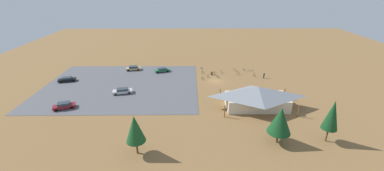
# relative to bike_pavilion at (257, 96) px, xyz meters

# --- Properties ---
(ground) EXTENTS (160.00, 160.00, 0.00)m
(ground) POSITION_rel_bike_pavilion_xyz_m (7.41, -15.58, -2.81)
(ground) COLOR olive
(ground) RESTS_ON ground
(parking_lot_asphalt) EXTENTS (40.64, 31.47, 0.05)m
(parking_lot_asphalt) POSITION_rel_bike_pavilion_xyz_m (33.20, -12.61, -2.78)
(parking_lot_asphalt) COLOR #56565B
(parking_lot_asphalt) RESTS_ON ground
(bike_pavilion) EXTENTS (15.59, 8.43, 5.03)m
(bike_pavilion) POSITION_rel_bike_pavilion_xyz_m (0.00, 0.00, 0.00)
(bike_pavilion) COLOR beige
(bike_pavilion) RESTS_ON ground
(trash_bin) EXTENTS (0.60, 0.60, 0.90)m
(trash_bin) POSITION_rel_bike_pavilion_xyz_m (8.20, -20.30, -2.36)
(trash_bin) COLOR brown
(trash_bin) RESTS_ON ground
(lot_sign) EXTENTS (0.56, 0.08, 2.20)m
(lot_sign) POSITION_rel_bike_pavilion_xyz_m (11.15, -20.93, -1.40)
(lot_sign) COLOR #99999E
(lot_sign) RESTS_ON ground
(pine_west) EXTENTS (2.65, 2.65, 7.98)m
(pine_west) POSITION_rel_bike_pavilion_xyz_m (-9.15, 12.37, 2.46)
(pine_west) COLOR brown
(pine_west) RESTS_ON ground
(pine_center) EXTENTS (3.14, 3.14, 7.02)m
(pine_center) POSITION_rel_bike_pavilion_xyz_m (23.41, 15.27, 1.90)
(pine_center) COLOR brown
(pine_center) RESTS_ON ground
(pine_midwest) EXTENTS (3.99, 3.99, 6.80)m
(pine_midwest) POSITION_rel_bike_pavilion_xyz_m (-0.43, 12.62, 1.62)
(pine_midwest) COLOR brown
(pine_midwest) RESTS_ON ground
(bicycle_silver_mid_cluster) EXTENTS (1.59, 0.70, 0.86)m
(bicycle_silver_mid_cluster) POSITION_rel_bike_pavilion_xyz_m (-4.17, -22.59, -2.44)
(bicycle_silver_mid_cluster) COLOR black
(bicycle_silver_mid_cluster) RESTS_ON ground
(bicycle_purple_yard_right) EXTENTS (0.66, 1.66, 0.84)m
(bicycle_purple_yard_right) POSITION_rel_bike_pavilion_xyz_m (10.90, -21.80, -2.44)
(bicycle_purple_yard_right) COLOR black
(bicycle_purple_yard_right) RESTS_ON ground
(bicycle_orange_trailside) EXTENTS (1.10, 1.33, 0.81)m
(bicycle_orange_trailside) POSITION_rel_bike_pavilion_xyz_m (0.25, -20.34, -2.45)
(bicycle_orange_trailside) COLOR black
(bicycle_orange_trailside) RESTS_ON ground
(bicycle_blue_lone_east) EXTENTS (0.48, 1.77, 0.87)m
(bicycle_blue_lone_east) POSITION_rel_bike_pavilion_xyz_m (9.43, -18.11, -2.44)
(bicycle_blue_lone_east) COLOR black
(bicycle_blue_lone_east) RESTS_ON ground
(bicycle_white_edge_north) EXTENTS (0.96, 1.49, 0.83)m
(bicycle_white_edge_north) POSITION_rel_bike_pavilion_xyz_m (0.59, -23.67, -2.45)
(bicycle_white_edge_north) COLOR black
(bicycle_white_edge_north) RESTS_ON ground
(bicycle_red_back_row) EXTENTS (0.68, 1.52, 0.79)m
(bicycle_red_back_row) POSITION_rel_bike_pavilion_xyz_m (11.10, -16.66, -2.46)
(bicycle_red_back_row) COLOR black
(bicycle_red_back_row) RESTS_ON ground
(bicycle_teal_near_porch) EXTENTS (0.70, 1.74, 0.86)m
(bicycle_teal_near_porch) POSITION_rel_bike_pavilion_xyz_m (6.63, -17.68, -2.42)
(bicycle_teal_near_porch) COLOR black
(bicycle_teal_near_porch) RESTS_ON ground
(bicycle_green_by_bin) EXTENTS (0.55, 1.65, 0.89)m
(bicycle_green_by_bin) POSITION_rel_bike_pavilion_xyz_m (-4.26, -18.80, -2.42)
(bicycle_green_by_bin) COLOR black
(bicycle_green_by_bin) RESTS_ON ground
(bicycle_yellow_edge_south) EXTENTS (0.48, 1.67, 0.76)m
(bicycle_yellow_edge_south) POSITION_rel_bike_pavilion_xyz_m (5.07, -21.67, -2.46)
(bicycle_yellow_edge_south) COLOR black
(bicycle_yellow_edge_south) RESTS_ON ground
(bicycle_black_yard_center) EXTENTS (1.71, 0.52, 0.85)m
(bicycle_black_yard_center) POSITION_rel_bike_pavilion_xyz_m (7.60, -20.99, -2.42)
(bicycle_black_yard_center) COLOR black
(bicycle_black_yard_center) RESTS_ON ground
(bicycle_silver_front_row) EXTENTS (0.48, 1.74, 0.87)m
(bicycle_silver_front_row) POSITION_rel_bike_pavilion_xyz_m (-2.24, -24.07, -2.41)
(bicycle_silver_front_row) COLOR black
(bicycle_silver_front_row) RESTS_ON ground
(car_tan_front_row) EXTENTS (4.74, 2.57, 1.35)m
(car_tan_front_row) POSITION_rel_bike_pavilion_xyz_m (32.44, -24.58, -2.09)
(car_tan_front_row) COLOR tan
(car_tan_front_row) RESTS_ON parking_lot_asphalt
(car_green_end_stall) EXTENTS (4.80, 3.14, 1.27)m
(car_green_end_stall) POSITION_rel_bike_pavilion_xyz_m (23.28, -22.92, -2.12)
(car_green_end_stall) COLOR #1E6B3D
(car_green_end_stall) RESTS_ON parking_lot_asphalt
(car_black_by_curb) EXTENTS (4.81, 2.84, 1.29)m
(car_black_by_curb) POSITION_rel_bike_pavilion_xyz_m (49.00, -15.50, -2.11)
(car_black_by_curb) COLOR black
(car_black_by_curb) RESTS_ON parking_lot_asphalt
(car_silver_aisle_side) EXTENTS (5.03, 2.80, 1.33)m
(car_silver_aisle_side) POSITION_rel_bike_pavilion_xyz_m (31.56, -7.53, -2.09)
(car_silver_aisle_side) COLOR #BCBCC1
(car_silver_aisle_side) RESTS_ON parking_lot_asphalt
(car_maroon_second_row) EXTENTS (4.82, 3.25, 1.44)m
(car_maroon_second_row) POSITION_rel_bike_pavilion_xyz_m (42.45, 0.08, -2.05)
(car_maroon_second_row) COLOR maroon
(car_maroon_second_row) RESTS_ON parking_lot_asphalt
(visitor_crossing_yard) EXTENTS (0.38, 0.36, 1.71)m
(visitor_crossing_yard) POSITION_rel_bike_pavilion_xyz_m (-6.66, -17.50, -1.91)
(visitor_crossing_yard) COLOR #2D3347
(visitor_crossing_yard) RESTS_ON ground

